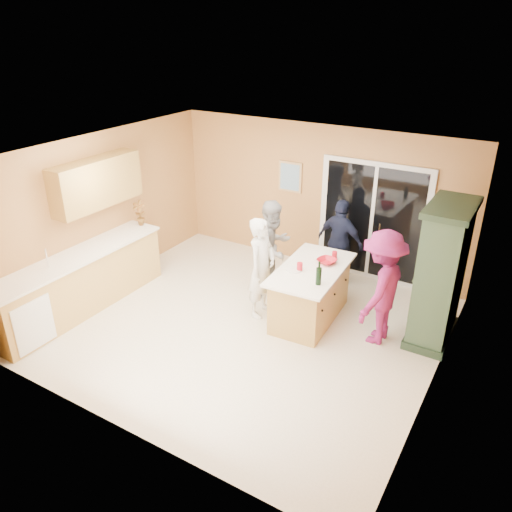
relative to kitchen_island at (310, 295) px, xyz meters
The scene contains 22 objects.
floor 1.10m from the kitchen_island, 137.54° to the right, with size 5.50×5.50×0.00m, color white.
ceiling 2.42m from the kitchen_island, 137.54° to the right, with size 5.50×5.00×0.10m, color white.
wall_back 2.16m from the kitchen_island, 112.68° to the left, with size 5.50×0.10×2.60m, color #DEAC5B.
wall_front 3.40m from the kitchen_island, 103.32° to the right, with size 5.50×0.10×2.60m, color #DEAC5B.
wall_left 3.68m from the kitchen_island, 168.84° to the right, with size 0.10×5.00×2.60m, color #DEAC5B.
wall_right 2.29m from the kitchen_island, 19.12° to the right, with size 0.10×5.00×2.60m, color #DEAC5B.
left_cabinet_run 3.65m from the kitchen_island, 151.47° to the right, with size 0.65×3.05×1.24m.
upper_cabinets 3.75m from the kitchen_island, 165.02° to the right, with size 0.35×1.60×0.75m, color tan.
sliding_door 1.91m from the kitchen_island, 80.58° to the left, with size 1.90×0.07×2.10m.
framed_picture 2.52m from the kitchen_island, 126.18° to the left, with size 0.46×0.04×0.56m.
kitchen_island is the anchor object (origin of this frame).
green_hutch 1.89m from the kitchen_island, 14.47° to the left, with size 0.58×1.11×2.04m.
woman_white 0.85m from the kitchen_island, 159.34° to the right, with size 0.58×0.38×1.59m, color silver.
woman_grey 1.10m from the kitchen_island, 152.72° to the left, with size 0.78×0.61×1.60m, color #979799.
woman_navy 1.40m from the kitchen_island, 93.93° to the left, with size 0.88×0.37×1.50m, color #181B36.
woman_magenta 1.15m from the kitchen_island, ahead, with size 1.09×0.62×1.68m, color #811C52.
serving_bowl 0.57m from the kitchen_island, 64.68° to the left, with size 0.28×0.28×0.07m, color red.
tulip_vase 3.30m from the kitchen_island, behind, with size 0.24×0.16×0.45m, color red.
tumbler_near 0.55m from the kitchen_island, 126.18° to the right, with size 0.09×0.09×0.12m, color red.
tumbler_far 0.72m from the kitchen_island, 71.64° to the left, with size 0.08×0.08×0.12m, color red.
wine_bottle 0.77m from the kitchen_island, 54.37° to the right, with size 0.08×0.08×0.35m.
white_plate 0.54m from the kitchen_island, 134.30° to the right, with size 0.23×0.23×0.02m, color silver.
Camera 1 is at (3.43, -5.38, 4.19)m, focal length 35.00 mm.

